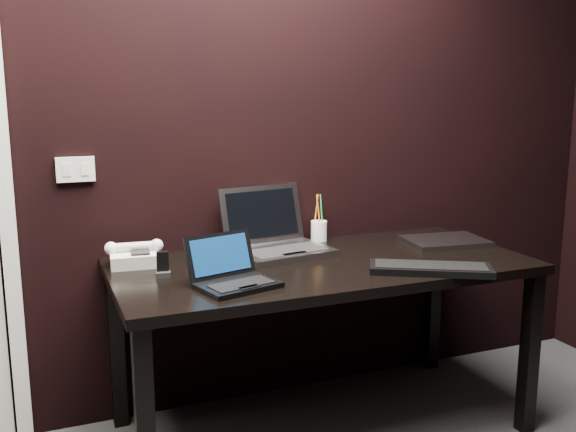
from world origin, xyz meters
name	(u,v)px	position (x,y,z in m)	size (l,w,h in m)	color
wall_back	(222,121)	(0.00, 1.80, 1.30)	(4.00, 4.00, 0.00)	black
wall_switch	(75,169)	(-0.62, 1.79, 1.12)	(0.15, 0.02, 0.10)	silver
desk	(322,280)	(0.30, 1.40, 0.66)	(1.70, 0.80, 0.74)	black
netbook	(233,276)	(-0.14, 1.22, 0.78)	(0.33, 0.31, 0.18)	black
silver_laptop	(277,241)	(0.18, 1.61, 0.79)	(0.45, 0.42, 0.27)	#A1A0A6
ext_keyboard	(430,268)	(0.62, 1.10, 0.75)	(0.48, 0.37, 0.03)	black
closed_laptop	(445,241)	(0.95, 1.47, 0.75)	(0.39, 0.30, 0.02)	#99989E
desk_phone	(134,255)	(-0.43, 1.63, 0.78)	(0.23, 0.19, 0.11)	white
mobile_phone	(163,267)	(-0.35, 1.44, 0.78)	(0.06, 0.05, 0.09)	black
pen_cup	(319,230)	(0.44, 1.75, 0.79)	(0.09, 0.09, 0.22)	white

